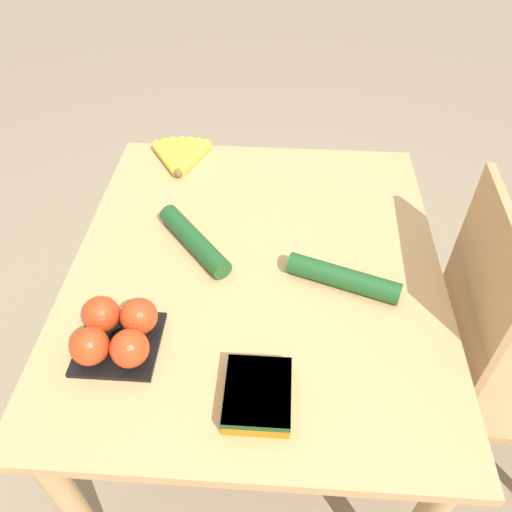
% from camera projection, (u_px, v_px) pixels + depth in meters
% --- Properties ---
extents(ground_plane, '(12.00, 12.00, 0.00)m').
position_uv_depth(ground_plane, '(256.00, 409.00, 1.82)').
color(ground_plane, gray).
extents(dining_table, '(1.11, 0.95, 0.75)m').
position_uv_depth(dining_table, '(256.00, 292.00, 1.36)').
color(dining_table, tan).
rests_on(dining_table, ground_plane).
extents(chair, '(0.43, 0.42, 1.01)m').
position_uv_depth(chair, '(490.00, 357.00, 1.37)').
color(chair, tan).
rests_on(chair, ground_plane).
extents(banana_bunch, '(0.20, 0.20, 0.04)m').
position_uv_depth(banana_bunch, '(180.00, 157.00, 1.61)').
color(banana_bunch, brown).
rests_on(banana_bunch, dining_table).
extents(tomato_pack, '(0.18, 0.18, 0.09)m').
position_uv_depth(tomato_pack, '(115.00, 332.00, 1.08)').
color(tomato_pack, black).
rests_on(tomato_pack, dining_table).
extents(carrot_bag, '(0.16, 0.13, 0.04)m').
position_uv_depth(carrot_bag, '(258.00, 394.00, 1.00)').
color(carrot_bag, orange).
rests_on(carrot_bag, dining_table).
extents(cucumber_near, '(0.14, 0.28, 0.05)m').
position_uv_depth(cucumber_near, '(343.00, 278.00, 1.22)').
color(cucumber_near, '#1E5123').
rests_on(cucumber_near, dining_table).
extents(cucumber_far, '(0.25, 0.22, 0.05)m').
position_uv_depth(cucumber_far, '(194.00, 240.00, 1.31)').
color(cucumber_far, '#1E5123').
rests_on(cucumber_far, dining_table).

